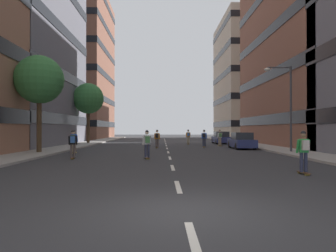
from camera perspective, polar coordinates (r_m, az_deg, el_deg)
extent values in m
plane|color=#333335|center=(31.39, -0.20, -3.91)|extent=(144.76, 144.76, 0.00)
cube|color=#9E9991|center=(35.57, -16.03, -3.37)|extent=(2.97, 66.35, 0.14)
cube|color=#9E9991|center=(35.86, 15.33, -3.35)|extent=(2.97, 66.35, 0.14)
cube|color=silver|center=(5.54, 4.67, -20.00)|extent=(0.16, 2.20, 0.01)
cube|color=silver|center=(10.38, 1.81, -10.78)|extent=(0.16, 2.20, 0.01)
cube|color=silver|center=(15.32, 0.83, -7.45)|extent=(0.16, 2.20, 0.01)
cube|color=silver|center=(20.29, 0.33, -5.75)|extent=(0.16, 2.20, 0.01)
cube|color=silver|center=(25.27, 0.04, -4.72)|extent=(0.16, 2.20, 0.01)
cube|color=silver|center=(30.26, -0.16, -4.02)|extent=(0.16, 2.20, 0.01)
cube|color=silver|center=(35.25, -0.31, -3.53)|extent=(0.16, 2.20, 0.01)
cube|color=silver|center=(40.24, -0.41, -3.15)|extent=(0.16, 2.20, 0.01)
cube|color=silver|center=(45.24, -0.50, -2.86)|extent=(0.16, 2.20, 0.01)
cube|color=silver|center=(50.24, -0.56, -2.63)|extent=(0.16, 2.20, 0.01)
cube|color=silver|center=(55.23, -0.62, -2.44)|extent=(0.16, 2.20, 0.01)
cube|color=silver|center=(60.23, -0.67, -2.28)|extent=(0.16, 2.20, 0.01)
cube|color=brown|center=(66.05, -18.69, 9.98)|extent=(18.00, 19.57, 27.71)
cube|color=black|center=(64.96, -18.72, 0.32)|extent=(18.12, 19.69, 1.10)
cube|color=black|center=(65.19, -18.71, 4.38)|extent=(18.12, 19.69, 1.10)
cube|color=black|center=(65.74, -18.70, 8.39)|extent=(18.12, 19.69, 1.10)
cube|color=black|center=(66.61, -18.69, 12.32)|extent=(18.12, 19.69, 1.10)
cube|color=black|center=(67.79, -18.68, 16.13)|extent=(18.12, 19.69, 1.10)
cube|color=black|center=(69.25, -18.66, 19.79)|extent=(18.12, 19.69, 1.10)
cube|color=#BCB29E|center=(66.00, 17.25, 7.97)|extent=(18.00, 18.01, 23.15)
cube|color=black|center=(65.29, 17.27, 0.31)|extent=(18.12, 18.13, 1.10)
cube|color=black|center=(65.52, 17.26, 4.37)|extent=(18.12, 18.13, 1.10)
cube|color=black|center=(66.07, 17.25, 8.37)|extent=(18.12, 18.13, 1.10)
cube|color=black|center=(66.94, 17.24, 12.29)|extent=(18.12, 18.13, 1.10)
cube|color=black|center=(68.12, 17.23, 16.09)|extent=(18.12, 18.13, 1.10)
cube|color=navy|center=(30.54, 13.03, -2.99)|extent=(1.80, 4.40, 0.70)
cube|color=#2D3338|center=(30.37, 13.10, -1.74)|extent=(1.60, 2.10, 0.64)
cylinder|color=black|center=(31.78, 10.99, -3.28)|extent=(0.22, 0.64, 0.64)
cylinder|color=black|center=(32.15, 13.78, -3.24)|extent=(0.22, 0.64, 0.64)
cylinder|color=black|center=(28.95, 12.20, -3.54)|extent=(0.22, 0.64, 0.64)
cylinder|color=black|center=(29.36, 15.25, -3.49)|extent=(0.22, 0.64, 0.64)
cube|color=navy|center=(40.46, 9.50, -2.39)|extent=(1.80, 4.40, 0.70)
cube|color=#2D3338|center=(40.29, 9.54, -1.44)|extent=(1.60, 2.10, 0.64)
cylinder|color=black|center=(41.76, 8.05, -2.62)|extent=(0.22, 0.64, 0.64)
cylinder|color=black|center=(42.04, 10.21, -2.60)|extent=(0.22, 0.64, 0.64)
cylinder|color=black|center=(38.90, 8.74, -2.77)|extent=(0.22, 0.64, 0.64)
cylinder|color=black|center=(39.20, 11.04, -2.75)|extent=(0.22, 0.64, 0.64)
cylinder|color=#4C3823|center=(25.52, -22.08, 0.32)|extent=(0.36, 0.36, 4.14)
sphere|color=#387A3D|center=(25.78, -22.06, 7.72)|extent=(3.59, 3.59, 3.59)
cylinder|color=#4C3823|center=(40.73, -14.09, 0.02)|extent=(0.36, 0.36, 4.17)
sphere|color=#387A3D|center=(40.90, -14.08, 4.81)|extent=(3.79, 3.79, 3.79)
cylinder|color=#3F3F44|center=(26.03, 21.14, 2.90)|extent=(0.16, 0.16, 6.50)
cylinder|color=#3F3F44|center=(26.08, 19.26, 9.86)|extent=(1.80, 0.10, 0.10)
ellipsoid|color=silver|center=(25.76, 17.36, 9.65)|extent=(0.50, 0.30, 0.24)
cube|color=brown|center=(25.22, -16.49, -4.53)|extent=(0.26, 0.91, 0.02)
cylinder|color=#D8BF4C|center=(25.52, -16.25, -4.58)|extent=(0.18, 0.08, 0.07)
cylinder|color=#D8BF4C|center=(24.92, -16.74, -4.68)|extent=(0.18, 0.08, 0.07)
cylinder|color=tan|center=(25.22, -16.68, -3.59)|extent=(0.15, 0.15, 0.80)
cylinder|color=tan|center=(25.16, -16.30, -3.60)|extent=(0.15, 0.15, 0.80)
cube|color=blue|center=(25.17, -16.49, -2.06)|extent=(0.33, 0.22, 0.55)
cylinder|color=blue|center=(25.29, -16.92, -2.11)|extent=(0.11, 0.23, 0.55)
cylinder|color=blue|center=(25.14, -15.97, -2.12)|extent=(0.11, 0.23, 0.55)
sphere|color=tan|center=(25.18, -16.47, -1.02)|extent=(0.22, 0.22, 0.22)
sphere|color=black|center=(25.18, -16.47, -0.91)|extent=(0.21, 0.21, 0.21)
cube|color=#4C8C4C|center=(25.00, -16.62, -2.00)|extent=(0.27, 0.18, 0.40)
cube|color=brown|center=(38.17, 3.64, -3.18)|extent=(0.22, 0.90, 0.02)
cylinder|color=#D8BF4C|center=(38.49, 3.59, -3.23)|extent=(0.18, 0.07, 0.07)
cylinder|color=#D8BF4C|center=(37.86, 3.69, -3.27)|extent=(0.18, 0.07, 0.07)
cylinder|color=tan|center=(38.15, 3.51, -2.56)|extent=(0.14, 0.14, 0.80)
cylinder|color=tan|center=(38.17, 3.77, -2.56)|extent=(0.14, 0.14, 0.80)
cube|color=orange|center=(38.14, 3.64, -1.55)|extent=(0.32, 0.21, 0.55)
cylinder|color=orange|center=(38.17, 3.30, -1.59)|extent=(0.09, 0.23, 0.55)
cylinder|color=orange|center=(38.21, 3.96, -1.59)|extent=(0.09, 0.23, 0.55)
sphere|color=#997051|center=(38.15, 3.64, -0.86)|extent=(0.22, 0.22, 0.22)
sphere|color=black|center=(38.15, 3.64, -0.79)|extent=(0.21, 0.21, 0.21)
cube|color=#3F72BF|center=(37.96, 3.67, -1.51)|extent=(0.26, 0.17, 0.40)
cube|color=brown|center=(19.75, -3.79, -5.66)|extent=(0.38, 0.92, 0.02)
cylinder|color=#D8BF4C|center=(20.07, -3.93, -5.72)|extent=(0.19, 0.10, 0.07)
cylinder|color=#D8BF4C|center=(19.44, -3.64, -5.88)|extent=(0.19, 0.10, 0.07)
cylinder|color=#2D334C|center=(19.71, -4.04, -4.47)|extent=(0.17, 0.17, 0.80)
cylinder|color=#2D334C|center=(19.74, -3.53, -4.47)|extent=(0.17, 0.17, 0.80)
cube|color=white|center=(19.69, -3.78, -2.51)|extent=(0.35, 0.26, 0.55)
cylinder|color=white|center=(19.70, -4.44, -2.59)|extent=(0.13, 0.24, 0.55)
cylinder|color=white|center=(19.77, -3.18, -2.58)|extent=(0.13, 0.24, 0.55)
sphere|color=beige|center=(19.70, -3.79, -1.19)|extent=(0.22, 0.22, 0.22)
sphere|color=black|center=(19.70, -3.79, -1.04)|extent=(0.21, 0.21, 0.21)
cube|color=#4C8C4C|center=(19.51, -3.70, -2.44)|extent=(0.29, 0.21, 0.40)
cube|color=brown|center=(34.55, 9.27, -3.45)|extent=(0.37, 0.92, 0.02)
cylinder|color=#D8BF4C|center=(34.85, 9.08, -3.50)|extent=(0.19, 0.10, 0.07)
cylinder|color=#D8BF4C|center=(34.26, 9.46, -3.56)|extent=(0.19, 0.10, 0.07)
cylinder|color=tan|center=(34.50, 9.13, -2.77)|extent=(0.16, 0.16, 0.80)
cylinder|color=tan|center=(34.57, 9.41, -2.77)|extent=(0.16, 0.16, 0.80)
cube|color=white|center=(34.51, 9.26, -1.65)|extent=(0.35, 0.26, 0.55)
cylinder|color=white|center=(34.48, 8.89, -1.70)|extent=(0.13, 0.24, 0.55)
cylinder|color=white|center=(34.64, 9.57, -1.69)|extent=(0.13, 0.24, 0.55)
sphere|color=beige|center=(34.53, 9.25, -0.89)|extent=(0.22, 0.22, 0.22)
sphere|color=black|center=(34.53, 9.25, -0.81)|extent=(0.21, 0.21, 0.21)
cube|color=#4C8C4C|center=(34.34, 9.37, -1.60)|extent=(0.29, 0.21, 0.40)
cube|color=brown|center=(20.56, -16.69, -5.44)|extent=(0.36, 0.92, 0.02)
cylinder|color=#D8BF4C|center=(20.88, -16.61, -5.49)|extent=(0.19, 0.10, 0.07)
cylinder|color=#D8BF4C|center=(20.24, -16.77, -5.65)|extent=(0.19, 0.10, 0.07)
cylinder|color=#594C47|center=(20.53, -16.94, -4.29)|extent=(0.16, 0.16, 0.80)
cylinder|color=#594C47|center=(20.52, -16.44, -4.30)|extent=(0.16, 0.16, 0.80)
cube|color=black|center=(20.49, -16.68, -2.41)|extent=(0.35, 0.26, 0.55)
cylinder|color=black|center=(20.56, -17.28, -2.48)|extent=(0.13, 0.24, 0.55)
cylinder|color=black|center=(20.52, -16.06, -2.49)|extent=(0.13, 0.24, 0.55)
sphere|color=tan|center=(20.50, -16.68, -1.14)|extent=(0.22, 0.22, 0.22)
sphere|color=black|center=(20.50, -16.67, -1.00)|extent=(0.21, 0.21, 0.21)
cube|color=#3F72BF|center=(20.31, -16.73, -2.34)|extent=(0.28, 0.20, 0.40)
cube|color=brown|center=(14.17, 23.12, -7.66)|extent=(0.21, 0.90, 0.02)
cylinder|color=#D8BF4C|center=(14.46, 22.58, -7.70)|extent=(0.18, 0.07, 0.07)
cylinder|color=#D8BF4C|center=(13.89, 23.68, -8.00)|extent=(0.18, 0.07, 0.07)
cylinder|color=#2D334C|center=(14.09, 22.78, -6.02)|extent=(0.14, 0.14, 0.80)
cylinder|color=#2D334C|center=(14.16, 23.45, -5.98)|extent=(0.14, 0.14, 0.80)
cube|color=green|center=(14.07, 23.10, -3.26)|extent=(0.32, 0.20, 0.55)
cylinder|color=green|center=(14.03, 22.20, -3.39)|extent=(0.09, 0.23, 0.55)
cylinder|color=green|center=(14.21, 23.83, -3.35)|extent=(0.09, 0.23, 0.55)
sphere|color=#997051|center=(14.08, 23.06, -1.41)|extent=(0.22, 0.22, 0.22)
sphere|color=black|center=(14.08, 23.06, -1.21)|extent=(0.21, 0.21, 0.21)
cube|color=beige|center=(13.91, 23.42, -3.17)|extent=(0.26, 0.16, 0.40)
cube|color=brown|center=(30.80, -1.98, -3.82)|extent=(0.28, 0.91, 0.02)
cylinder|color=#D8BF4C|center=(31.12, -1.92, -3.87)|extent=(0.19, 0.09, 0.07)
cylinder|color=#D8BF4C|center=(30.49, -2.04, -3.94)|extent=(0.19, 0.09, 0.07)
cylinder|color=#594C47|center=(30.79, -2.14, -3.05)|extent=(0.15, 0.15, 0.80)
cylinder|color=#594C47|center=(30.77, -1.81, -3.05)|extent=(0.15, 0.15, 0.80)
cube|color=orange|center=(30.76, -1.98, -1.79)|extent=(0.34, 0.23, 0.55)
cylinder|color=orange|center=(30.83, -2.37, -1.84)|extent=(0.11, 0.24, 0.55)
cylinder|color=orange|center=(30.79, -1.56, -1.84)|extent=(0.11, 0.24, 0.55)
sphere|color=tan|center=(30.77, -1.97, -0.95)|extent=(0.22, 0.22, 0.22)
sphere|color=black|center=(30.77, -1.97, -0.85)|extent=(0.21, 0.21, 0.21)
cube|color=black|center=(30.58, -2.01, -1.75)|extent=(0.27, 0.18, 0.40)
cube|color=brown|center=(32.30, 6.49, -3.66)|extent=(0.39, 0.92, 0.02)
cylinder|color=#D8BF4C|center=(32.62, 6.54, -3.71)|extent=(0.19, 0.11, 0.07)
cylinder|color=#D8BF4C|center=(31.98, 6.44, -3.78)|extent=(0.19, 0.11, 0.07)
cylinder|color=#2D334C|center=(32.29, 6.33, -2.93)|extent=(0.17, 0.17, 0.80)
cylinder|color=#2D334C|center=(32.27, 6.65, -2.93)|extent=(0.17, 0.17, 0.80)
cube|color=blue|center=(32.26, 6.49, -1.73)|extent=(0.36, 0.26, 0.55)
cylinder|color=blue|center=(32.33, 6.11, -1.78)|extent=(0.14, 0.24, 0.55)
cylinder|color=blue|center=(32.29, 6.89, -1.78)|extent=(0.14, 0.24, 0.55)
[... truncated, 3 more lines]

